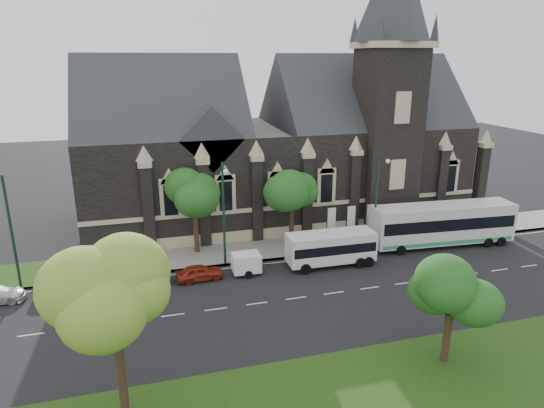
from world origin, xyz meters
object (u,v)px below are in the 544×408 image
object	(u,v)px
tour_coach	(443,224)
sedan	(138,277)
street_lamp_near	(377,196)
tree_park_near	(119,296)
tree_walk_left	(196,192)
car_far_red	(199,273)
tree_park_east	(453,288)
car_far_black	(67,285)
banner_flag_center	(350,220)
banner_flag_right	(369,218)
street_lamp_mid	(224,209)
banner_flag_left	(330,221)
box_trailer	(246,263)
street_lamp_far	(10,227)
shuttle_bus	(331,247)
tree_walk_right	(293,184)

from	to	relation	value
tour_coach	sedan	world-z (taller)	tour_coach
street_lamp_near	tree_park_near	bearing A→B (deg)	-143.92
tree_walk_left	tour_coach	world-z (taller)	tree_walk_left
tour_coach	car_far_red	xyz separation A→B (m)	(-23.00, -1.26, -1.51)
tree_park_east	car_far_black	size ratio (longest dim) A/B	1.34
banner_flag_center	car_far_black	world-z (taller)	banner_flag_center
tree_park_near	banner_flag_right	distance (m)	28.61
street_lamp_mid	banner_flag_center	size ratio (longest dim) A/B	2.25
banner_flag_right	car_far_black	bearing A→B (deg)	-172.34
street_lamp_near	street_lamp_mid	bearing A→B (deg)	180.00
banner_flag_left	sedan	size ratio (longest dim) A/B	0.86
car_far_black	car_far_red	bearing A→B (deg)	-89.65
street_lamp_near	street_lamp_mid	size ratio (longest dim) A/B	1.00
tree_park_east	box_trailer	xyz separation A→B (m)	(-8.82, 14.38, -3.63)
tree_park_near	car_far_black	world-z (taller)	tree_park_near
banner_flag_right	car_far_red	size ratio (longest dim) A/B	1.06
tree_park_east	car_far_black	xyz separation A→B (m)	(-22.54, 14.74, -3.97)
banner_flag_left	tree_park_near	bearing A→B (deg)	-135.46
tree_park_east	banner_flag_right	world-z (taller)	tree_park_east
box_trailer	sedan	size ratio (longest dim) A/B	0.70
banner_flag_center	tree_walk_left	bearing A→B (deg)	173.11
street_lamp_far	banner_flag_left	size ratio (longest dim) A/B	2.25
street_lamp_far	banner_flag_right	distance (m)	30.47
street_lamp_far	shuttle_bus	distance (m)	25.05
tree_walk_left	tree_walk_right	bearing A→B (deg)	0.06
tree_park_near	tree_walk_left	world-z (taller)	tree_park_near
banner_flag_center	tour_coach	bearing A→B (deg)	-18.82
shuttle_bus	banner_flag_center	bearing A→B (deg)	50.28
street_lamp_mid	car_far_red	world-z (taller)	street_lamp_mid
tree_park_near	box_trailer	size ratio (longest dim) A/B	2.61
tree_park_near	banner_flag_center	distance (m)	27.10
street_lamp_far	shuttle_bus	bearing A→B (deg)	-5.27
tree_park_near	street_lamp_near	bearing A→B (deg)	36.08
street_lamp_near	street_lamp_far	size ratio (longest dim) A/B	1.00
tree_park_east	banner_flag_left	world-z (taller)	tree_park_east
tree_walk_right	tree_walk_left	world-z (taller)	tree_walk_right
tree_park_east	car_far_red	size ratio (longest dim) A/B	1.67
sedan	car_far_red	bearing A→B (deg)	-97.65
tree_walk_left	street_lamp_mid	xyz separation A→B (m)	(1.80, -3.61, -0.62)
tree_park_near	tree_walk_left	size ratio (longest dim) A/B	1.12
tree_park_near	banner_flag_right	xyz separation A→B (m)	(22.06, 17.77, -4.03)
street_lamp_far	banner_flag_center	world-z (taller)	street_lamp_far
street_lamp_near	banner_flag_right	bearing A→B (deg)	81.44
box_trailer	tree_walk_right	bearing A→B (deg)	43.85
banner_flag_center	sedan	size ratio (longest dim) A/B	0.86
street_lamp_near	tour_coach	bearing A→B (deg)	-7.82
tree_walk_right	tree_walk_left	size ratio (longest dim) A/B	1.02
box_trailer	street_lamp_near	bearing A→B (deg)	9.00
sedan	tree_park_east	bearing A→B (deg)	-134.24
tree_walk_left	banner_flag_right	size ratio (longest dim) A/B	1.91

